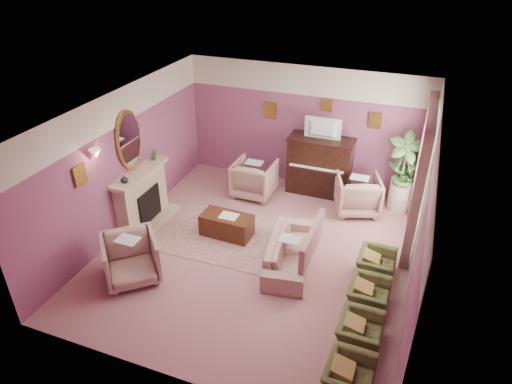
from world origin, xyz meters
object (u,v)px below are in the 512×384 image
(television, at_px, (322,128))
(side_table, at_px, (401,194))
(coffee_table, at_px, (227,225))
(olive_chair_b, at_px, (360,329))
(floral_armchair_left, at_px, (254,177))
(olive_chair_a, at_px, (349,374))
(floral_armchair_front, at_px, (130,257))
(olive_chair_c, at_px, (369,292))
(floral_armchair_right, at_px, (358,192))
(olive_chair_d, at_px, (376,262))
(piano, at_px, (320,166))
(sofa, at_px, (290,246))

(television, xyz_separation_m, side_table, (1.84, -0.02, -1.25))
(coffee_table, height_order, olive_chair_b, olive_chair_b)
(floral_armchair_left, xyz_separation_m, olive_chair_a, (3.00, -4.38, -0.15))
(floral_armchair_front, bearing_deg, coffee_table, 60.81)
(olive_chair_c, bearing_deg, floral_armchair_left, 137.59)
(floral_armchair_right, distance_m, olive_chair_d, 2.15)
(piano, height_order, television, television)
(floral_armchair_right, bearing_deg, olive_chair_a, -81.30)
(floral_armchair_right, bearing_deg, olive_chair_d, -71.32)
(piano, relative_size, floral_armchair_right, 1.53)
(sofa, bearing_deg, olive_chair_c, -22.67)
(sofa, bearing_deg, piano, 93.28)
(piano, height_order, floral_armchair_front, piano)
(sofa, relative_size, floral_armchair_right, 2.02)
(olive_chair_c, height_order, olive_chair_d, same)
(television, relative_size, olive_chair_c, 1.13)
(sofa, relative_size, floral_armchair_front, 2.02)
(television, bearing_deg, floral_armchair_right, -26.56)
(floral_armchair_front, relative_size, olive_chair_b, 1.29)
(olive_chair_a, xyz_separation_m, olive_chair_b, (0.00, 0.82, 0.00))
(coffee_table, distance_m, olive_chair_b, 3.47)
(piano, distance_m, side_table, 1.87)
(coffee_table, distance_m, olive_chair_c, 3.10)
(piano, distance_m, olive_chair_b, 4.55)
(floral_armchair_right, bearing_deg, side_table, 28.33)
(piano, relative_size, olive_chair_a, 1.97)
(television, bearing_deg, olive_chair_d, -56.58)
(olive_chair_b, xyz_separation_m, side_table, (0.18, 4.14, 0.04))
(olive_chair_c, height_order, side_table, side_table)
(piano, xyz_separation_m, olive_chair_d, (1.67, -2.58, -0.34))
(television, relative_size, floral_armchair_left, 0.87)
(floral_armchair_left, distance_m, side_table, 3.23)
(olive_chair_d, bearing_deg, television, 123.42)
(coffee_table, xyz_separation_m, olive_chair_c, (2.92, -1.04, 0.08))
(piano, xyz_separation_m, coffee_table, (-1.26, -2.36, -0.43))
(piano, distance_m, floral_armchair_left, 1.50)
(sofa, xyz_separation_m, floral_armchair_front, (-2.41, -1.37, 0.08))
(piano, distance_m, floral_armchair_right, 1.13)
(floral_armchair_left, bearing_deg, olive_chair_d, -32.62)
(coffee_table, bearing_deg, sofa, -16.11)
(olive_chair_a, bearing_deg, floral_armchair_right, 98.70)
(coffee_table, bearing_deg, television, 61.39)
(coffee_table, height_order, olive_chair_a, olive_chair_a)
(piano, bearing_deg, coffee_table, -118.10)
(sofa, height_order, floral_armchair_left, floral_armchair_left)
(piano, bearing_deg, floral_armchair_front, -118.57)
(floral_armchair_right, distance_m, side_table, 0.99)
(coffee_table, height_order, floral_armchair_left, floral_armchair_left)
(floral_armchair_right, height_order, side_table, floral_armchair_right)
(floral_armchair_right, bearing_deg, piano, 151.14)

